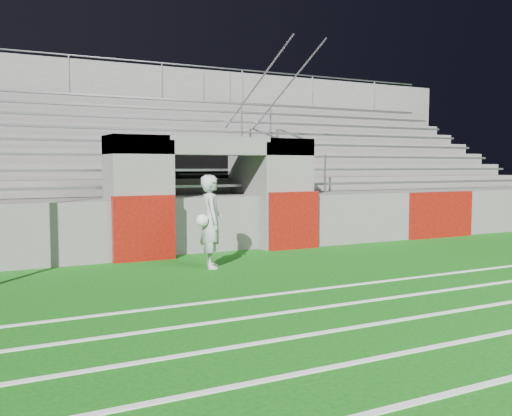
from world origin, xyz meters
TOP-DOWN VIEW (x-y plane):
  - ground at (0.00, 0.00)m, footprint 90.00×90.00m
  - stadium_structure at (0.00, 7.97)m, footprint 26.00×8.48m
  - goalkeeper_with_ball at (-0.89, 1.56)m, footprint 0.65×0.75m

SIDE VIEW (x-z plane):
  - ground at x=0.00m, z-range 0.00..0.00m
  - goalkeeper_with_ball at x=-0.89m, z-range 0.00..1.79m
  - stadium_structure at x=0.00m, z-range -1.22..4.20m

